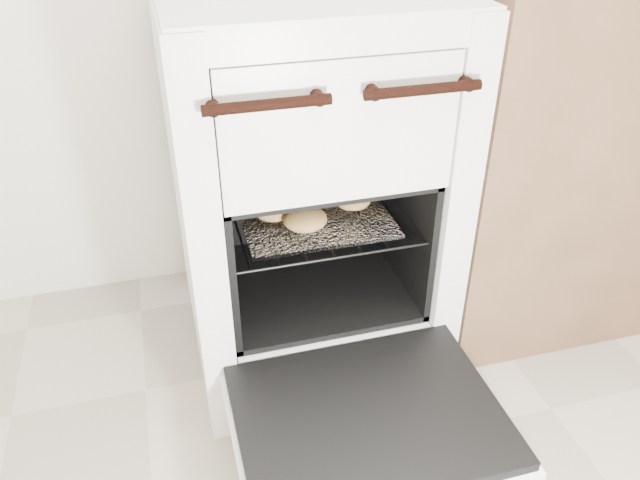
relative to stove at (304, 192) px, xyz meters
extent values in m
cube|color=silver|center=(0.00, 0.01, 0.01)|extent=(0.63, 0.67, 0.97)
cylinder|color=black|center=(-0.15, -0.34, 0.37)|extent=(0.23, 0.02, 0.02)
cylinder|color=black|center=(0.15, -0.34, 0.37)|extent=(0.23, 0.02, 0.02)
cube|color=black|center=(0.00, -0.53, -0.25)|extent=(0.55, 0.42, 0.03)
cube|color=silver|center=(0.00, -0.53, -0.27)|extent=(0.57, 0.44, 0.02)
cylinder|color=black|center=(-0.23, -0.07, -0.02)|extent=(0.01, 0.44, 0.01)
cylinder|color=black|center=(0.23, -0.07, -0.02)|extent=(0.01, 0.44, 0.01)
cylinder|color=black|center=(0.00, -0.28, -0.02)|extent=(0.45, 0.01, 0.01)
cylinder|color=black|center=(0.00, 0.14, -0.02)|extent=(0.45, 0.01, 0.01)
cylinder|color=black|center=(-0.19, -0.07, -0.02)|extent=(0.01, 0.42, 0.01)
cylinder|color=black|center=(-0.13, -0.07, -0.02)|extent=(0.01, 0.42, 0.01)
cylinder|color=black|center=(-0.06, -0.07, -0.02)|extent=(0.01, 0.42, 0.01)
cylinder|color=black|center=(0.00, -0.07, -0.02)|extent=(0.01, 0.42, 0.01)
cylinder|color=black|center=(0.06, -0.07, -0.02)|extent=(0.01, 0.42, 0.01)
cylinder|color=black|center=(0.13, -0.07, -0.02)|extent=(0.01, 0.42, 0.01)
cylinder|color=black|center=(0.19, -0.07, -0.02)|extent=(0.01, 0.42, 0.01)
cube|color=silver|center=(0.00, -0.09, -0.02)|extent=(0.36, 0.32, 0.01)
ellipsoid|color=#B58748|center=(-0.04, -0.15, 0.01)|extent=(0.12, 0.12, 0.05)
ellipsoid|color=#B58748|center=(-0.02, 0.02, 0.01)|extent=(0.16, 0.16, 0.05)
ellipsoid|color=#B58748|center=(0.10, -0.09, 0.01)|extent=(0.12, 0.12, 0.04)
ellipsoid|color=#B58748|center=(-0.10, -0.09, 0.01)|extent=(0.10, 0.10, 0.05)
ellipsoid|color=#B58748|center=(-0.08, -0.05, 0.01)|extent=(0.14, 0.14, 0.04)
cube|color=brown|center=(0.86, 0.06, 0.02)|extent=(1.00, 0.67, 0.99)
camera|label=1|loc=(-0.34, -1.37, 0.75)|focal=35.00mm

